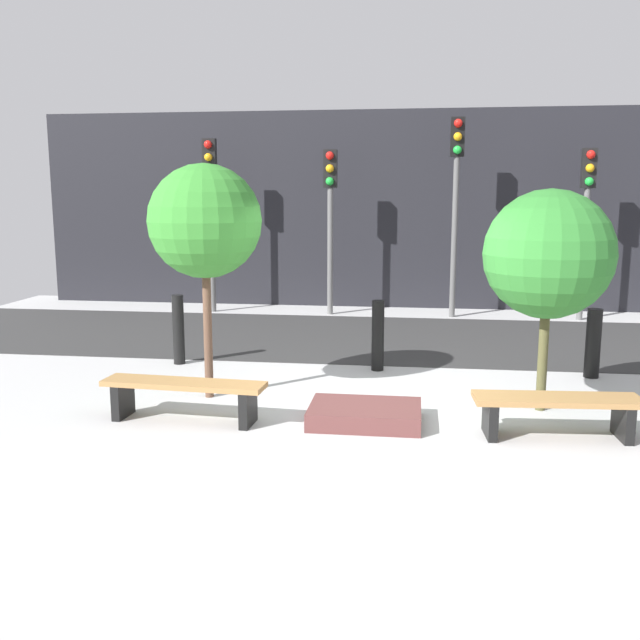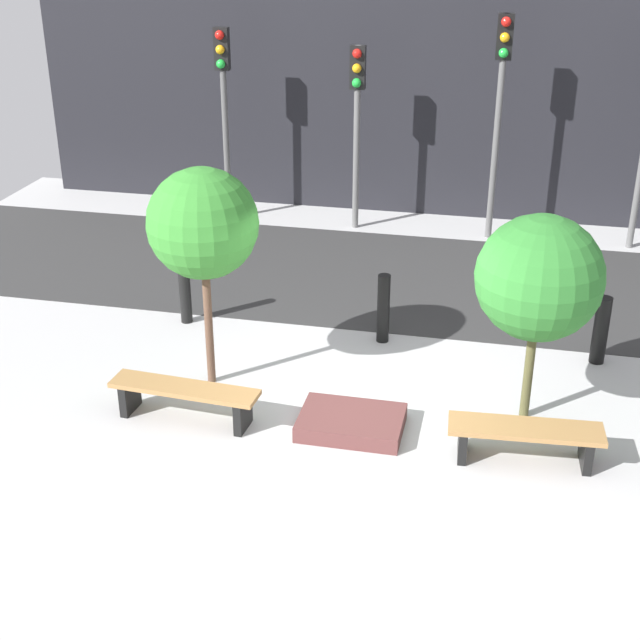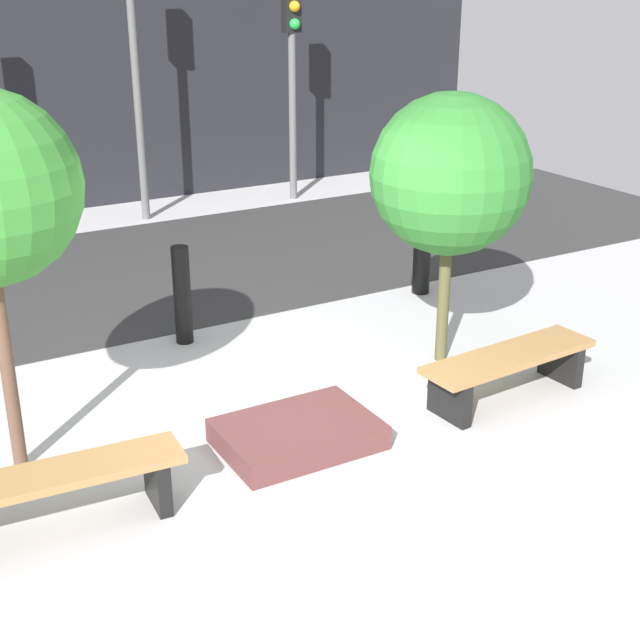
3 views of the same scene
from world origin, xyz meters
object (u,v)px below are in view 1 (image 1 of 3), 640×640
bollard_far_left (178,330)px  traffic_light_east (587,202)px  planter_bed (365,414)px  bollard_center (593,343)px  traffic_light_mid_east (456,182)px  traffic_light_west (210,194)px  bench_right (557,408)px  tree_behind_right_bench (548,255)px  traffic_light_mid_west (330,201)px  bollard_left (378,336)px  tree_behind_left_bench (205,222)px  bench_left (184,392)px

bollard_far_left → traffic_light_east: size_ratio=0.31×
planter_bed → bollard_center: 3.92m
traffic_light_mid_east → traffic_light_west: bearing=-180.0°
bench_right → traffic_light_west: bearing=124.5°
tree_behind_right_bench → bollard_far_left: 5.50m
bollard_far_left → traffic_light_east: bearing=34.8°
bollard_center → traffic_light_east: size_ratio=0.28×
bollard_far_left → traffic_light_west: bearing=100.1°
traffic_light_west → traffic_light_mid_east: size_ratio=0.91×
bench_right → traffic_light_east: (1.83, 7.47, 2.07)m
planter_bed → traffic_light_mid_west: traffic_light_mid_west is taller
traffic_light_mid_west → bollard_left: bearing=-74.9°
tree_behind_left_bench → bollard_center: size_ratio=2.99×
tree_behind_left_bench → tree_behind_right_bench: (4.10, 0.00, -0.35)m
bollard_left → traffic_light_west: (-3.88, 4.80, 2.04)m
bench_left → bollard_far_left: size_ratio=1.79×
tree_behind_right_bench → bollard_left: 2.97m
bench_left → bollard_center: bollard_center is taller
planter_bed → traffic_light_west: size_ratio=0.34×
bench_right → bench_left: bearing=176.0°
traffic_light_west → traffic_light_east: size_ratio=1.08×
tree_behind_right_bench → bollard_far_left: tree_behind_right_bench is taller
tree_behind_left_bench → tree_behind_right_bench: 4.11m
planter_bed → traffic_light_mid_east: traffic_light_mid_east is taller
traffic_light_mid_west → tree_behind_left_bench: bearing=-96.7°
tree_behind_left_bench → traffic_light_mid_east: bearing=62.7°
bollard_far_left → traffic_light_mid_east: bearing=48.1°
bench_left → traffic_light_west: traffic_light_west is taller
tree_behind_right_bench → traffic_light_mid_west: 7.31m
tree_behind_left_bench → traffic_light_mid_west: bearing=83.3°
bench_right → bollard_far_left: (-5.07, 2.67, 0.21)m
planter_bed → traffic_light_west: (-3.88, 7.27, 2.46)m
bench_right → traffic_light_mid_west: 8.44m
tree_behind_right_bench → traffic_light_east: traffic_light_east is taller
bench_left → bollard_far_left: bollard_far_left is taller
tree_behind_right_bench → bollard_center: (0.97, 1.68, -1.37)m
bench_left → bollard_left: bollard_left is taller
bollard_left → traffic_light_mid_east: traffic_light_mid_east is taller
tree_behind_left_bench → traffic_light_mid_west: size_ratio=0.85×
bollard_center → planter_bed: bearing=-140.7°
tree_behind_left_bench → traffic_light_mid_east: size_ratio=0.72×
planter_bed → tree_behind_left_bench: 3.05m
tree_behind_right_bench → traffic_light_mid_east: traffic_light_mid_east is taller
traffic_light_mid_east → bollard_far_left: bearing=-131.9°
tree_behind_left_bench → bollard_center: bearing=18.4°
traffic_light_mid_west → bench_right: bearing=-65.9°
bench_right → bollard_center: 2.85m
bench_left → bollard_center: bearing=31.7°
traffic_light_mid_west → planter_bed: bearing=-79.9°
planter_bed → traffic_light_east: traffic_light_east is taller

